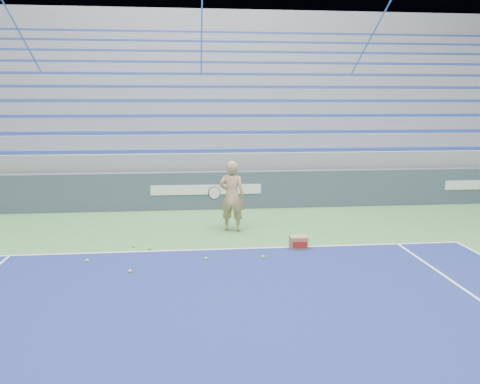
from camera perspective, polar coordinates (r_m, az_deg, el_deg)
sponsor_barrier at (r=13.77m, az=-4.14°, el=0.20°), size 30.00×0.32×1.10m
bleachers at (r=19.27m, az=-4.69°, el=8.61°), size 31.00×9.15×7.30m
tennis_player at (r=11.29m, az=-1.01°, el=-0.51°), size 0.96×0.90×1.72m
ball_box at (r=10.12m, az=7.14°, el=-6.14°), size 0.38×0.30×0.28m
tennis_ball_0 at (r=9.39m, az=-4.17°, el=-8.11°), size 0.07×0.07×0.07m
tennis_ball_1 at (r=8.93m, az=-13.26°, el=-9.39°), size 0.07×0.07×0.07m
tennis_ball_2 at (r=9.73m, az=-18.14°, el=-7.96°), size 0.07×0.07×0.07m
tennis_ball_3 at (r=10.44m, az=-12.83°, el=-6.39°), size 0.07×0.07×0.07m
tennis_ball_4 at (r=10.19m, az=-10.99°, el=-6.75°), size 0.07×0.07×0.07m
tennis_ball_5 at (r=9.49m, az=2.83°, el=-7.89°), size 0.07×0.07×0.07m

